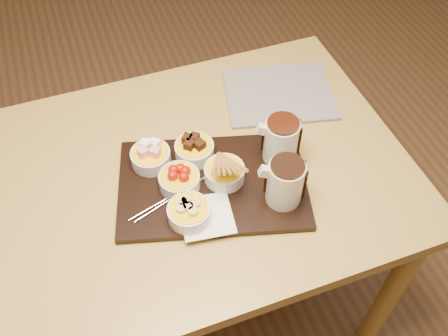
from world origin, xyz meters
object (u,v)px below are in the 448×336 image
object	(u,v)px
bowl_strawberries	(179,181)
pitcher_dark_chocolate	(285,183)
newspaper	(279,94)
serving_board	(213,184)
pitcher_milk_chocolate	(281,141)
dining_table	(176,198)

from	to	relation	value
bowl_strawberries	pitcher_dark_chocolate	bearing A→B (deg)	-28.24
bowl_strawberries	newspaper	distance (m)	0.44
serving_board	pitcher_dark_chocolate	xyz separation A→B (m)	(0.14, -0.10, 0.07)
pitcher_milk_chocolate	newspaper	size ratio (longest dim) A/B	0.38
bowl_strawberries	newspaper	world-z (taller)	bowl_strawberries
dining_table	serving_board	bearing A→B (deg)	-39.13
dining_table	pitcher_dark_chocolate	size ratio (longest dim) A/B	10.23
dining_table	newspaper	world-z (taller)	newspaper
dining_table	newspaper	xyz separation A→B (m)	(0.37, 0.18, 0.10)
serving_board	pitcher_milk_chocolate	size ratio (longest dim) A/B	3.92
dining_table	serving_board	size ratio (longest dim) A/B	2.61
bowl_strawberries	dining_table	bearing A→B (deg)	94.84
dining_table	bowl_strawberries	bearing A→B (deg)	-85.16
serving_board	pitcher_milk_chocolate	distance (m)	0.20
pitcher_dark_chocolate	newspaper	xyz separation A→B (m)	(0.15, 0.35, -0.07)
pitcher_milk_chocolate	dining_table	bearing A→B (deg)	-174.26
pitcher_dark_chocolate	pitcher_milk_chocolate	size ratio (longest dim) A/B	1.00
serving_board	bowl_strawberries	bearing A→B (deg)	-176.42
bowl_strawberries	pitcher_milk_chocolate	world-z (taller)	pitcher_milk_chocolate
bowl_strawberries	pitcher_dark_chocolate	distance (m)	0.25
newspaper	pitcher_dark_chocolate	bearing A→B (deg)	-99.62
serving_board	newspaper	bearing A→B (deg)	56.09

